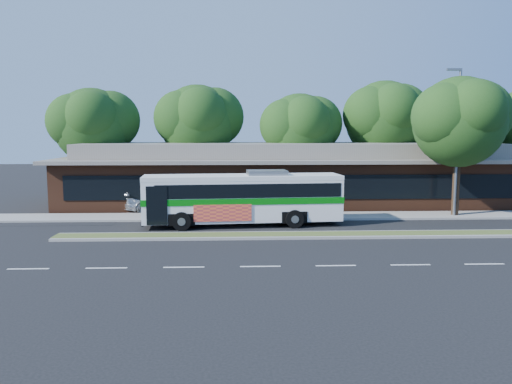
% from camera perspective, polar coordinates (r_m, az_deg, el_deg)
% --- Properties ---
extents(ground, '(120.00, 120.00, 0.00)m').
position_cam_1_polar(ground, '(24.99, 6.86, -5.34)').
color(ground, black).
rests_on(ground, ground).
extents(median_strip, '(26.00, 1.10, 0.15)m').
position_cam_1_polar(median_strip, '(25.56, 6.65, -4.90)').
color(median_strip, '#445022').
rests_on(median_strip, ground).
extents(sidewalk, '(44.00, 2.60, 0.12)m').
position_cam_1_polar(sidewalk, '(31.20, 5.01, -2.76)').
color(sidewalk, gray).
rests_on(sidewalk, ground).
extents(parking_lot, '(14.00, 12.00, 0.01)m').
position_cam_1_polar(parking_lot, '(37.28, -24.43, -1.86)').
color(parking_lot, black).
rests_on(parking_lot, ground).
extents(plaza_building, '(33.20, 11.20, 4.45)m').
position_cam_1_polar(plaza_building, '(37.44, 3.77, 2.05)').
color(plaza_building, '#502A19').
rests_on(plaza_building, ground).
extents(lamp_post, '(0.93, 0.18, 9.07)m').
position_cam_1_polar(lamp_post, '(33.00, 21.99, 5.74)').
color(lamp_post, slate).
rests_on(lamp_post, ground).
extents(tree_bg_a, '(6.47, 5.80, 8.63)m').
position_cam_1_polar(tree_bg_a, '(40.68, -17.59, 7.40)').
color(tree_bg_a, black).
rests_on(tree_bg_a, ground).
extents(tree_bg_b, '(6.69, 6.00, 9.00)m').
position_cam_1_polar(tree_bg_b, '(40.36, -6.07, 8.08)').
color(tree_bg_b, black).
rests_on(tree_bg_b, ground).
extents(tree_bg_c, '(6.24, 5.60, 8.26)m').
position_cam_1_polar(tree_bg_c, '(39.61, 5.52, 7.31)').
color(tree_bg_c, black).
rests_on(tree_bg_c, ground).
extents(tree_bg_d, '(6.91, 6.20, 9.37)m').
position_cam_1_polar(tree_bg_d, '(42.14, 14.98, 8.21)').
color(tree_bg_d, black).
rests_on(tree_bg_d, ground).
extents(tree_bg_e, '(6.47, 5.80, 8.50)m').
position_cam_1_polar(tree_bg_e, '(43.33, 22.97, 6.96)').
color(tree_bg_e, black).
rests_on(tree_bg_e, ground).
extents(transit_bus, '(11.26, 3.28, 3.12)m').
position_cam_1_polar(transit_bus, '(28.14, -1.43, -0.34)').
color(transit_bus, white).
rests_on(transit_bus, ground).
extents(sedan, '(5.31, 3.49, 1.43)m').
position_cam_1_polar(sedan, '(34.05, -10.81, -0.93)').
color(sedan, silver).
rests_on(sedan, ground).
extents(sidewalk_tree, '(6.18, 5.54, 8.65)m').
position_cam_1_polar(sidewalk_tree, '(33.55, 22.73, 7.61)').
color(sidewalk_tree, black).
rests_on(sidewalk_tree, ground).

